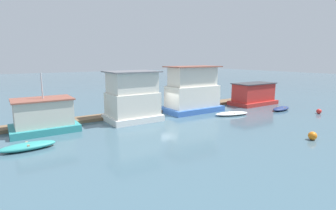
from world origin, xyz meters
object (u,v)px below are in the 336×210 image
Objects in this scene: dinghy_teal at (28,146)px; houseboat_red at (253,94)px; houseboat_blue at (193,91)px; dinghy_navy at (281,109)px; dinghy_white at (232,114)px; mooring_post_near_right at (251,96)px; houseboat_teal at (44,116)px; mooring_post_near_left at (43,118)px; houseboat_white at (132,98)px; buoy_orange at (313,136)px; buoy_red at (319,111)px.

houseboat_red is at bearing 7.02° from dinghy_teal.
houseboat_red is 1.77× the size of dinghy_teal.
dinghy_navy is (9.65, -5.61, -2.23)m from houseboat_blue.
mooring_post_near_right is at bearing 28.68° from dinghy_white.
dinghy_teal is 27.99m from dinghy_navy.
houseboat_teal is 2.59× the size of mooring_post_near_left.
buoy_orange is (9.08, -13.91, -2.07)m from houseboat_white.
buoy_red is 0.85× the size of buoy_orange.
mooring_post_near_right is at bearing 71.26° from dinghy_navy.
houseboat_white is 18.70m from dinghy_navy.
houseboat_blue is at bearing -0.84° from houseboat_teal.
dinghy_teal is at bearing -170.00° from mooring_post_near_right.
dinghy_teal is (-10.17, -4.06, -2.15)m from houseboat_white.
houseboat_teal reaches higher than mooring_post_near_right.
houseboat_white is 11.16m from dinghy_teal.
houseboat_white reaches higher than houseboat_red.
buoy_orange is at bearing -125.78° from mooring_post_near_right.
buoy_red is at bearing -28.80° from dinghy_white.
houseboat_blue is 10.48× the size of buoy_orange.
dinghy_white is 6.36× the size of buoy_orange.
houseboat_teal reaches higher than houseboat_red.
houseboat_red is at bearing -3.89° from mooring_post_near_left.
houseboat_red is 28.76m from dinghy_teal.
mooring_post_near_right is (2.23, 6.58, 0.59)m from dinghy_navy.
houseboat_red is 9.84× the size of buoy_orange.
houseboat_teal is at bearing 177.66° from houseboat_red.
mooring_post_near_left is (0.03, 0.72, -0.30)m from houseboat_teal.
mooring_post_near_left reaches higher than dinghy_white.
houseboat_teal is at bearing 176.28° from houseboat_white.
mooring_post_near_left is 3.16× the size of buoy_orange.
buoy_orange reaches higher than dinghy_teal.
dinghy_teal is at bearing -166.61° from houseboat_blue.
houseboat_white is 16.74m from buoy_orange.
dinghy_white is at bearing 169.29° from dinghy_navy.
buoy_red is at bearing -92.02° from mooring_post_near_right.
houseboat_teal is at bearing 166.68° from dinghy_white.
mooring_post_near_left is at bearing 159.96° from buoy_red.
dinghy_teal is 6.53× the size of buoy_red.
houseboat_blue is 11.38m from dinghy_navy.
houseboat_blue is 10.29m from houseboat_red.
dinghy_white is 10.44m from buoy_red.
houseboat_teal is 9.62× the size of buoy_red.
houseboat_white is 2.51× the size of mooring_post_near_left.
dinghy_white is (18.92, -4.48, -1.17)m from houseboat_teal.
houseboat_blue reaches higher than houseboat_teal.
mooring_post_near_right reaches higher than dinghy_teal.
buoy_red is (28.07, -9.51, -1.08)m from houseboat_teal.
mooring_post_near_right is at bearing 87.98° from buoy_red.
mooring_post_near_left is at bearing 87.47° from houseboat_teal.
buoy_orange is (17.46, -15.18, -0.73)m from mooring_post_near_left.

